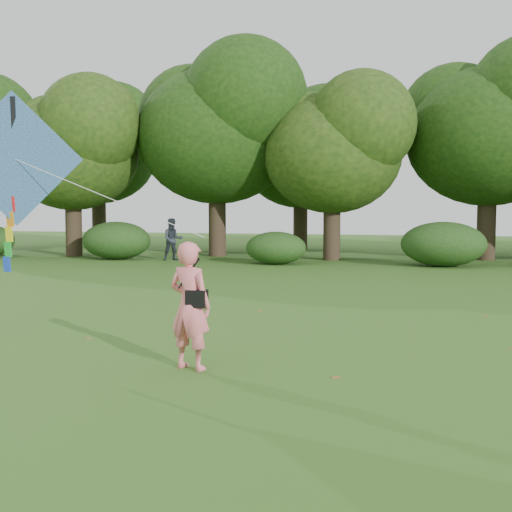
# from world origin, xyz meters

# --- Properties ---
(ground) EXTENTS (100.00, 100.00, 0.00)m
(ground) POSITION_xyz_m (0.00, 0.00, 0.00)
(ground) COLOR #265114
(ground) RESTS_ON ground
(man_kite_flyer) EXTENTS (0.80, 0.63, 1.93)m
(man_kite_flyer) POSITION_xyz_m (-0.99, -1.00, 0.96)
(man_kite_flyer) COLOR #F2717B
(man_kite_flyer) RESTS_ON ground
(bystander_left) EXTENTS (1.20, 1.14, 1.97)m
(bystander_left) POSITION_xyz_m (-9.12, 17.82, 0.98)
(bystander_left) COLOR #2B3039
(bystander_left) RESTS_ON ground
(crossbody_bag) EXTENTS (0.43, 0.20, 0.74)m
(crossbody_bag) POSITION_xyz_m (-0.87, -1.03, 1.09)
(crossbody_bag) COLOR black
(crossbody_bag) RESTS_ON ground
(flying_kite) EXTENTS (4.67, 1.08, 3.06)m
(flying_kite) POSITION_xyz_m (-4.36, -0.44, 3.20)
(flying_kite) COLOR #2768AB
(flying_kite) RESTS_ON ground
(tree_line) EXTENTS (54.70, 15.30, 9.48)m
(tree_line) POSITION_xyz_m (1.67, 22.88, 5.60)
(tree_line) COLOR #3A2D1E
(tree_line) RESTS_ON ground
(shrub_band) EXTENTS (39.15, 3.22, 1.88)m
(shrub_band) POSITION_xyz_m (-0.72, 17.60, 0.86)
(shrub_band) COLOR #264919
(shrub_band) RESTS_ON ground
(fallen_leaves) EXTENTS (10.70, 11.80, 0.01)m
(fallen_leaves) POSITION_xyz_m (1.20, 3.28, 0.01)
(fallen_leaves) COLOR brown
(fallen_leaves) RESTS_ON ground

